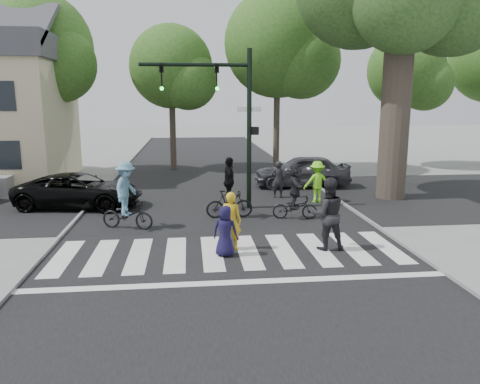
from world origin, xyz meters
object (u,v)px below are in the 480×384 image
object	(u,v)px
pedestrian_woman	(231,221)
car_grey	(302,171)
pedestrian_adult	(328,214)
traffic_signal	(227,107)
pedestrian_child	(225,231)
car_suv	(79,191)
cyclist_mid	(229,193)
cyclist_right	(295,194)
cyclist_left	(127,200)

from	to	relation	value
pedestrian_woman	car_grey	distance (m)	10.04
pedestrian_adult	car_grey	bearing A→B (deg)	-97.64
traffic_signal	pedestrian_child	bearing A→B (deg)	-95.28
pedestrian_woman	pedestrian_adult	xyz separation A→B (m)	(2.70, -0.27, 0.18)
pedestrian_child	pedestrian_adult	distance (m)	2.93
pedestrian_adult	car_suv	xyz separation A→B (m)	(-8.12, 6.11, -0.35)
pedestrian_woman	pedestrian_adult	bearing A→B (deg)	-168.27
pedestrian_woman	car_suv	distance (m)	7.96
traffic_signal	cyclist_mid	bearing A→B (deg)	-91.51
traffic_signal	cyclist_right	xyz separation A→B (m)	(2.26, -1.79, -3.01)
cyclist_left	cyclist_right	world-z (taller)	cyclist_left
pedestrian_woman	car_suv	xyz separation A→B (m)	(-5.41, 5.84, -0.16)
car_grey	car_suv	bearing A→B (deg)	-66.17
pedestrian_woman	car_grey	bearing A→B (deg)	-97.64
cyclist_left	car_suv	distance (m)	4.04
traffic_signal	cyclist_left	xyz separation A→B (m)	(-3.47, -2.45, -2.94)
cyclist_right	car_suv	world-z (taller)	cyclist_right
cyclist_left	pedestrian_adult	bearing A→B (deg)	-25.21
pedestrian_child	traffic_signal	bearing A→B (deg)	-77.61
cyclist_right	traffic_signal	bearing A→B (deg)	141.62
cyclist_left	cyclist_right	distance (m)	5.77
pedestrian_child	car_grey	xyz separation A→B (m)	(4.45, 9.64, 0.08)
traffic_signal	cyclist_right	size ratio (longest dim) A/B	3.01
cyclist_right	car_grey	size ratio (longest dim) A/B	0.44
cyclist_left	cyclist_mid	distance (m)	3.60
pedestrian_child	cyclist_left	distance (m)	4.25
cyclist_right	car_grey	bearing A→B (deg)	74.10
cyclist_left	car_grey	distance (m)	9.93
car_grey	cyclist_left	bearing A→B (deg)	-43.13
pedestrian_woman	cyclist_right	xyz separation A→B (m)	(2.56, 3.16, 0.06)
traffic_signal	cyclist_mid	xyz separation A→B (m)	(-0.04, -1.38, -3.00)
pedestrian_child	pedestrian_woman	bearing A→B (deg)	-92.40
pedestrian_woman	pedestrian_child	distance (m)	0.60
pedestrian_woman	cyclist_right	bearing A→B (deg)	-111.62
car_suv	pedestrian_woman	bearing A→B (deg)	-127.83
cyclist_left	car_grey	size ratio (longest dim) A/B	0.49
traffic_signal	cyclist_right	world-z (taller)	traffic_signal
cyclist_right	pedestrian_child	bearing A→B (deg)	-126.70
traffic_signal	pedestrian_child	xyz separation A→B (m)	(-0.51, -5.49, -3.20)
car_grey	traffic_signal	bearing A→B (deg)	-38.36
traffic_signal	cyclist_right	distance (m)	4.17
cyclist_left	traffic_signal	bearing A→B (deg)	35.24
car_suv	car_grey	distance (m)	10.20
pedestrian_child	car_suv	size ratio (longest dim) A/B	0.29
pedestrian_woman	pedestrian_adult	size ratio (longest dim) A/B	0.82
pedestrian_child	car_suv	world-z (taller)	pedestrian_child
pedestrian_child	cyclist_mid	bearing A→B (deg)	-78.86
pedestrian_child	car_grey	distance (m)	10.62
pedestrian_child	cyclist_mid	size ratio (longest dim) A/B	0.64
cyclist_right	car_suv	bearing A→B (deg)	161.44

